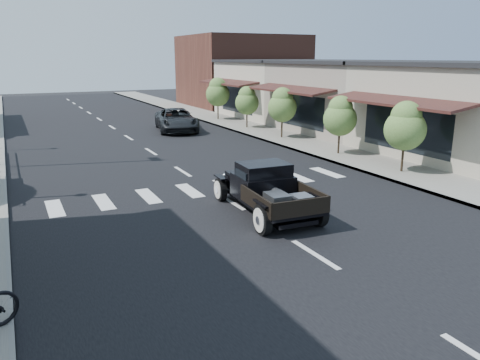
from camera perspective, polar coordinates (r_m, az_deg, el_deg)
name	(u,v)px	position (r m, az deg, el deg)	size (l,w,h in m)	color
ground	(259,220)	(14.66, 2.31, -4.88)	(120.00, 120.00, 0.00)	black
road	(137,143)	(28.33, -12.47, 4.44)	(14.00, 80.00, 0.02)	black
road_markings	(162,159)	(23.59, -9.45, 2.52)	(12.00, 60.00, 0.06)	silver
sidewalk_right	(263,132)	(31.42, 2.77, 5.89)	(3.00, 80.00, 0.15)	gray
storefront_near	(478,111)	(27.12, 27.06, 7.52)	(10.00, 9.00, 4.50)	#B8AD9B
storefront_mid	(361,98)	(33.26, 14.52, 9.71)	(10.00, 9.00, 4.50)	gray
storefront_far	(290,89)	(40.48, 6.08, 10.92)	(10.00, 9.00, 4.50)	beige
far_building_right	(242,71)	(49.37, 0.24, 13.13)	(11.00, 10.00, 7.00)	brown
small_tree_a	(404,138)	(21.07, 19.39, 4.86)	(1.74, 1.74, 2.90)	#547837
small_tree_b	(340,126)	(24.26, 12.05, 6.47)	(1.69, 1.69, 2.81)	#547837
small_tree_c	(282,113)	(28.76, 5.16, 8.09)	(1.74, 1.74, 2.90)	#547837
small_tree_d	(247,108)	(32.81, 0.85, 8.81)	(1.63, 1.63, 2.72)	#547837
small_tree_e	(218,99)	(37.27, -2.72, 9.81)	(1.87, 1.87, 3.11)	#547837
hotrod_pickup	(266,189)	(15.02, 3.23, -1.05)	(2.25, 4.82, 1.67)	black
second_car	(176,120)	(32.38, -7.77, 7.25)	(2.51, 5.43, 1.51)	black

